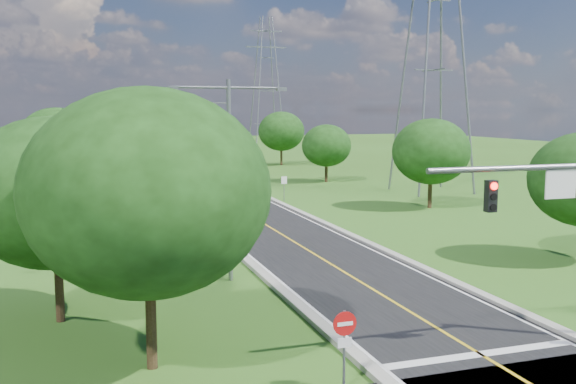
% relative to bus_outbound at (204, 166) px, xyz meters
% --- Properties ---
extents(ground, '(260.00, 260.00, 0.00)m').
position_rel_bus_outbound_xyz_m(ground, '(-1.93, -0.71, -1.51)').
color(ground, '#2D5016').
rests_on(ground, ground).
extents(road, '(8.00, 150.00, 0.06)m').
position_rel_bus_outbound_xyz_m(road, '(-1.93, 5.29, -1.48)').
color(road, black).
rests_on(road, ground).
extents(curb_left, '(0.50, 150.00, 0.22)m').
position_rel_bus_outbound_xyz_m(curb_left, '(-6.18, 5.29, -1.40)').
color(curb_left, gray).
rests_on(curb_left, ground).
extents(curb_right, '(0.50, 150.00, 0.22)m').
position_rel_bus_outbound_xyz_m(curb_right, '(2.32, 5.29, -1.40)').
color(curb_right, gray).
rests_on(curb_right, ground).
extents(do_not_enter_left, '(0.76, 0.11, 2.50)m').
position_rel_bus_outbound_xyz_m(do_not_enter_left, '(-7.53, -62.24, 0.26)').
color(do_not_enter_left, slate).
rests_on(do_not_enter_left, ground).
extents(speed_limit_sign, '(0.55, 0.09, 2.40)m').
position_rel_bus_outbound_xyz_m(speed_limit_sign, '(3.27, -22.73, 0.09)').
color(speed_limit_sign, slate).
rests_on(speed_limit_sign, ground).
extents(overpass, '(30.00, 3.00, 3.20)m').
position_rel_bus_outbound_xyz_m(overpass, '(-1.93, 79.29, 0.90)').
color(overpass, gray).
rests_on(overpass, ground).
extents(streetlight_near_left, '(5.90, 0.25, 10.00)m').
position_rel_bus_outbound_xyz_m(streetlight_near_left, '(-7.93, -48.71, 4.43)').
color(streetlight_near_left, slate).
rests_on(streetlight_near_left, ground).
extents(streetlight_mid_left, '(5.90, 0.25, 10.00)m').
position_rel_bus_outbound_xyz_m(streetlight_mid_left, '(-7.93, -15.71, 4.43)').
color(streetlight_mid_left, slate).
rests_on(streetlight_mid_left, ground).
extents(streetlight_far_right, '(5.90, 0.25, 10.00)m').
position_rel_bus_outbound_xyz_m(streetlight_far_right, '(4.07, 17.29, 4.43)').
color(streetlight_far_right, slate).
rests_on(streetlight_far_right, ground).
extents(power_tower_near, '(9.00, 6.40, 28.00)m').
position_rel_bus_outbound_xyz_m(power_tower_near, '(20.07, -20.71, 12.49)').
color(power_tower_near, slate).
rests_on(power_tower_near, ground).
extents(power_tower_far, '(9.00, 6.40, 28.00)m').
position_rel_bus_outbound_xyz_m(power_tower_far, '(24.07, 54.29, 12.49)').
color(power_tower_far, slate).
rests_on(power_tower_far, ground).
extents(tree_la, '(7.14, 7.14, 8.30)m').
position_rel_bus_outbound_xyz_m(tree_la, '(-15.93, -52.71, 3.75)').
color(tree_la, black).
rests_on(tree_la, ground).
extents(tree_lb, '(6.30, 6.30, 7.33)m').
position_rel_bus_outbound_xyz_m(tree_lb, '(-17.93, -32.71, 3.13)').
color(tree_lb, black).
rests_on(tree_lb, ground).
extents(tree_lc, '(7.56, 7.56, 8.79)m').
position_rel_bus_outbound_xyz_m(tree_lc, '(-16.93, -10.71, 4.06)').
color(tree_lc, black).
rests_on(tree_lc, ground).
extents(tree_ld, '(6.72, 6.72, 7.82)m').
position_rel_bus_outbound_xyz_m(tree_ld, '(-18.93, 13.29, 3.44)').
color(tree_ld, black).
rests_on(tree_ld, ground).
extents(tree_le, '(5.88, 5.88, 6.84)m').
position_rel_bus_outbound_xyz_m(tree_le, '(-16.43, 37.29, 2.82)').
color(tree_le, black).
rests_on(tree_le, ground).
extents(tree_lf, '(7.98, 7.98, 9.28)m').
position_rel_bus_outbound_xyz_m(tree_lf, '(-12.93, -58.71, 4.37)').
color(tree_lf, black).
rests_on(tree_lf, ground).
extents(tree_rb, '(6.72, 6.72, 7.82)m').
position_rel_bus_outbound_xyz_m(tree_rb, '(14.07, -30.71, 3.44)').
color(tree_rb, black).
rests_on(tree_rb, ground).
extents(tree_rc, '(5.88, 5.88, 6.84)m').
position_rel_bus_outbound_xyz_m(tree_rc, '(13.07, -8.71, 2.82)').
color(tree_rc, black).
rests_on(tree_rc, ground).
extents(tree_rd, '(7.14, 7.14, 8.30)m').
position_rel_bus_outbound_xyz_m(tree_rd, '(15.07, 15.29, 3.75)').
color(tree_rd, black).
rests_on(tree_rd, ground).
extents(tree_re, '(5.46, 5.46, 6.35)m').
position_rel_bus_outbound_xyz_m(tree_re, '(12.57, 39.29, 2.51)').
color(tree_re, black).
rests_on(tree_re, ground).
extents(tree_rf, '(6.30, 6.30, 7.33)m').
position_rel_bus_outbound_xyz_m(tree_rf, '(16.07, 59.29, 3.13)').
color(tree_rf, black).
rests_on(tree_rf, ground).
extents(bus_outbound, '(3.74, 10.66, 2.91)m').
position_rel_bus_outbound_xyz_m(bus_outbound, '(0.00, 0.00, 0.00)').
color(bus_outbound, silver).
rests_on(bus_outbound, road).
extents(bus_inbound, '(4.50, 11.70, 3.18)m').
position_rel_bus_outbound_xyz_m(bus_inbound, '(-5.08, 0.16, 0.14)').
color(bus_inbound, silver).
rests_on(bus_inbound, road).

